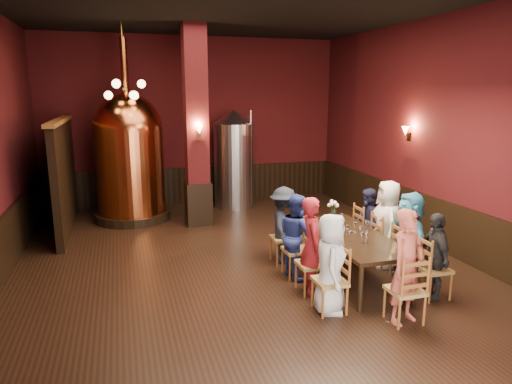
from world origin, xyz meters
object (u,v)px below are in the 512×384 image
object	(u,v)px
copper_kettle	(130,156)
rose_vase	(334,206)
person_2	(297,236)
dining_table	(352,238)
person_0	(330,264)
steel_vessel	(234,159)
person_1	(312,245)

from	to	relation	value
copper_kettle	rose_vase	xyz separation A→B (m)	(3.52, -3.78, -0.57)
rose_vase	person_2	bearing A→B (deg)	-146.59
dining_table	copper_kettle	bearing A→B (deg)	126.18
copper_kettle	rose_vase	distance (m)	5.20
person_0	rose_vase	xyz separation A→B (m)	(1.01, 1.98, 0.27)
steel_vessel	person_2	bearing A→B (deg)	-91.97
dining_table	person_2	world-z (taller)	person_2
person_2	steel_vessel	world-z (taller)	steel_vessel
person_2	rose_vase	distance (m)	1.22
person_0	rose_vase	distance (m)	2.24
steel_vessel	dining_table	bearing A→B (deg)	-82.77
steel_vessel	rose_vase	distance (m)	4.40
person_1	person_0	bearing A→B (deg)	-166.94
dining_table	steel_vessel	size ratio (longest dim) A/B	0.93
person_2	rose_vase	size ratio (longest dim) A/B	4.01
dining_table	person_1	distance (m)	0.91
person_0	rose_vase	world-z (taller)	person_0
dining_table	person_0	distance (m)	1.31
person_1	copper_kettle	size ratio (longest dim) A/B	0.36
person_2	steel_vessel	bearing A→B (deg)	-8.00
person_1	person_2	distance (m)	0.66
dining_table	rose_vase	size ratio (longest dim) A/B	6.83
dining_table	rose_vase	distance (m)	1.05
person_0	person_2	bearing A→B (deg)	20.44
dining_table	copper_kettle	distance (m)	5.91
steel_vessel	rose_vase	world-z (taller)	steel_vessel
person_1	rose_vase	size ratio (longest dim) A/B	4.29
dining_table	person_0	xyz separation A→B (m)	(-0.87, -0.99, 0.03)
steel_vessel	copper_kettle	bearing A→B (deg)	-168.76
person_2	copper_kettle	bearing A→B (deg)	23.69
rose_vase	copper_kettle	bearing A→B (deg)	132.97
person_2	steel_vessel	xyz separation A→B (m)	(0.17, 4.97, 0.59)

